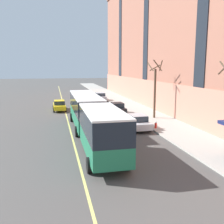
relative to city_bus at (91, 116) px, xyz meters
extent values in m
plane|color=#4C4947|center=(0.34, -7.02, -2.10)|extent=(260.00, 260.00, 0.00)
cube|color=#ADA89E|center=(9.03, -4.02, -2.02)|extent=(4.90, 160.00, 0.15)
cube|color=#1E232B|center=(11.43, 17.73, 11.21)|extent=(0.10, 2.00, 18.38)
cube|color=#1E232B|center=(11.43, 34.23, 11.21)|extent=(0.10, 2.00, 18.38)
cube|color=#1E704C|center=(-0.01, 4.03, -0.83)|extent=(2.53, 10.83, 1.29)
cube|color=black|center=(-0.01, 4.03, 0.61)|extent=(2.54, 10.83, 1.58)
cube|color=white|center=(-0.01, 4.03, 1.46)|extent=(2.55, 10.83, 0.12)
cube|color=#19232D|center=(-0.02, 9.48, 0.45)|extent=(2.30, 0.09, 1.19)
cube|color=orange|center=(-0.02, 9.49, 1.22)|extent=(1.75, 0.06, 0.28)
cube|color=black|center=(-0.02, 9.50, -1.38)|extent=(2.45, 0.13, 0.24)
cube|color=white|center=(-0.90, 9.49, -1.13)|extent=(0.28, 0.06, 0.18)
cube|color=white|center=(0.85, 9.50, -1.13)|extent=(0.28, 0.06, 0.18)
cylinder|color=#595651|center=(0.00, -1.88, -0.04)|extent=(2.38, 1.01, 2.38)
cube|color=#1E704C|center=(0.01, -5.96, -0.83)|extent=(2.52, 7.17, 1.29)
cube|color=black|center=(0.01, -5.96, 0.61)|extent=(2.53, 7.17, 1.58)
cube|color=white|center=(0.01, -5.96, 1.46)|extent=(2.55, 7.17, 0.12)
cylinder|color=black|center=(-1.27, 7.82, -1.60)|extent=(0.30, 1.00, 1.00)
cylinder|color=black|center=(1.23, 7.83, -1.60)|extent=(0.30, 1.00, 1.00)
cylinder|color=black|center=(-1.25, 0.78, -1.60)|extent=(0.30, 1.00, 1.00)
cylinder|color=black|center=(1.25, 0.79, -1.60)|extent=(0.30, 1.00, 1.00)
cylinder|color=black|center=(-1.23, -7.93, -1.60)|extent=(0.30, 1.00, 1.00)
cylinder|color=black|center=(1.27, -7.93, -1.60)|extent=(0.30, 1.00, 1.00)
cube|color=#B7B7BC|center=(5.26, 2.58, -1.46)|extent=(1.87, 4.83, 0.64)
cube|color=#232D38|center=(5.27, 2.34, -0.86)|extent=(1.60, 2.19, 0.56)
cube|color=#B7B7BC|center=(5.27, 2.34, -0.56)|extent=(1.57, 2.09, 0.04)
cylinder|color=black|center=(4.36, 4.05, -1.78)|extent=(0.23, 0.64, 0.64)
cylinder|color=black|center=(6.11, 4.08, -1.78)|extent=(0.23, 0.64, 0.64)
cylinder|color=black|center=(4.42, 1.08, -1.78)|extent=(0.23, 0.64, 0.64)
cylinder|color=black|center=(6.16, 1.11, -1.78)|extent=(0.23, 0.64, 0.64)
cube|color=black|center=(5.34, 11.89, -1.46)|extent=(1.76, 4.32, 0.64)
cube|color=#232D38|center=(5.34, 11.68, -0.86)|extent=(1.54, 1.95, 0.56)
cube|color=black|center=(5.34, 11.68, -0.56)|extent=(1.51, 1.86, 0.04)
cylinder|color=black|center=(4.49, 13.23, -1.78)|extent=(0.22, 0.64, 0.64)
cylinder|color=black|center=(6.20, 13.22, -1.78)|extent=(0.22, 0.64, 0.64)
cylinder|color=black|center=(4.48, 10.56, -1.78)|extent=(0.22, 0.64, 0.64)
cylinder|color=black|center=(6.19, 10.55, -1.78)|extent=(0.22, 0.64, 0.64)
cube|color=#B7B7BC|center=(5.45, 26.09, -1.46)|extent=(1.82, 4.52, 0.64)
cube|color=#232D38|center=(5.45, 25.86, -0.86)|extent=(1.57, 2.04, 0.56)
cube|color=#B7B7BC|center=(5.45, 25.86, -0.56)|extent=(1.54, 1.95, 0.04)
cylinder|color=black|center=(4.61, 27.49, -1.78)|extent=(0.23, 0.64, 0.64)
cylinder|color=black|center=(6.33, 27.47, -1.78)|extent=(0.23, 0.64, 0.64)
cylinder|color=black|center=(4.57, 24.70, -1.78)|extent=(0.23, 0.64, 0.64)
cylinder|color=black|center=(6.30, 24.68, -1.78)|extent=(0.23, 0.64, 0.64)
cube|color=yellow|center=(-2.50, 16.24, -1.46)|extent=(1.80, 4.76, 0.64)
cube|color=#232D38|center=(-2.50, 16.01, -0.86)|extent=(1.56, 2.15, 0.56)
cube|color=yellow|center=(-2.50, 16.01, -0.56)|extent=(1.52, 2.06, 0.04)
cylinder|color=black|center=(-3.37, 17.70, -1.78)|extent=(0.23, 0.64, 0.64)
cylinder|color=black|center=(-1.67, 17.72, -1.78)|extent=(0.23, 0.64, 0.64)
cylinder|color=black|center=(-3.32, 14.76, -1.78)|extent=(0.23, 0.64, 0.64)
cylinder|color=black|center=(-1.63, 14.79, -1.78)|extent=(0.23, 0.64, 0.64)
cylinder|color=brown|center=(9.03, 7.19, 1.09)|extent=(0.28, 0.28, 6.07)
cylinder|color=brown|center=(9.67, 7.07, 4.52)|extent=(0.38, 1.39, 1.30)
cylinder|color=brown|center=(9.19, 7.79, 4.26)|extent=(1.30, 0.46, 0.79)
cylinder|color=brown|center=(8.34, 7.10, 4.40)|extent=(0.31, 1.46, 1.06)
cylinder|color=brown|center=(9.07, 6.64, 4.57)|extent=(1.20, 0.21, 1.38)
cylinder|color=red|center=(7.08, 1.82, -1.67)|extent=(0.24, 0.24, 0.55)
sphere|color=silver|center=(7.08, 1.82, -1.33)|extent=(0.20, 0.20, 0.20)
cylinder|color=silver|center=(6.92, 1.82, -1.62)|extent=(0.10, 0.09, 0.09)
cylinder|color=silver|center=(7.24, 1.82, -1.62)|extent=(0.10, 0.09, 0.09)
cube|color=#E0D66B|center=(-1.70, -4.02, -2.09)|extent=(0.16, 140.00, 0.01)
camera|label=1|loc=(-3.20, -23.32, 4.47)|focal=42.00mm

